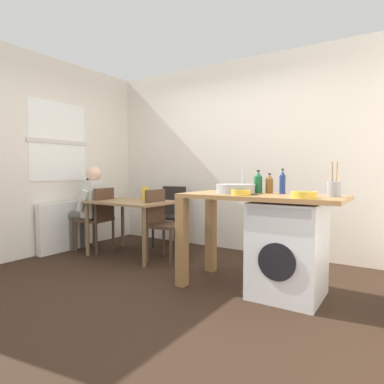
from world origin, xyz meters
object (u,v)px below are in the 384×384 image
chair_opposite (162,220)px  chair_person_seat (99,216)px  bottle_tall_green (258,183)px  mixing_bowl (241,192)px  bottle_squat_brown (269,184)px  utensil_crock (334,189)px  seated_person (90,204)px  bottle_clear_small (282,182)px  dining_table (132,208)px  chair_spare_by_wall (171,212)px  colander (304,194)px  vase (145,194)px  washing_machine (288,250)px

chair_opposite → chair_person_seat: bearing=-84.5°
bottle_tall_green → mixing_bowl: bottle_tall_green is taller
bottle_squat_brown → utensil_crock: (0.62, -0.16, -0.02)m
seated_person → bottle_squat_brown: size_ratio=6.08×
seated_person → bottle_clear_small: 2.81m
chair_opposite → utensil_crock: bearing=79.2°
dining_table → bottle_tall_green: size_ratio=4.81×
chair_person_seat → bottle_clear_small: size_ratio=3.71×
chair_spare_by_wall → colander: (2.30, -1.31, 0.44)m
chair_spare_by_wall → seated_person: bearing=37.7°
dining_table → seated_person: bearing=-171.0°
chair_spare_by_wall → utensil_crock: 2.73m
bottle_squat_brown → chair_person_seat: bearing=179.6°
chair_spare_by_wall → mixing_bowl: 2.21m
bottle_tall_green → bottle_clear_small: (0.25, -0.00, 0.01)m
chair_opposite → seated_person: 1.20m
bottle_tall_green → vase: size_ratio=1.23×
dining_table → bottle_squat_brown: bearing=-3.2°
colander → vase: size_ratio=1.08×
chair_opposite → chair_spare_by_wall: size_ratio=1.00×
chair_person_seat → washing_machine: size_ratio=1.05×
bottle_clear_small → utensil_crock: size_ratio=0.81×
utensil_crock → dining_table: bearing=174.0°
bottle_clear_small → bottle_squat_brown: bearing=166.0°
mixing_bowl → vase: 1.79m
chair_opposite → colander: 2.04m
chair_spare_by_wall → mixing_bowl: mixing_bowl is taller
utensil_crock → bottle_squat_brown: bearing=165.5°
bottle_tall_green → vase: bearing=171.9°
dining_table → chair_spare_by_wall: size_ratio=1.22×
bottle_clear_small → vase: size_ratio=1.30×
dining_table → vase: bearing=33.7°
dining_table → chair_opposite: 0.50m
chair_opposite → seated_person: bearing=-84.5°
dining_table → mixing_bowl: size_ratio=6.22×
washing_machine → colander: colander is taller
seated_person → washing_machine: seated_person is taller
seated_person → bottle_clear_small: (2.79, -0.03, 0.36)m
chair_opposite → bottle_clear_small: (1.61, -0.19, 0.52)m
chair_spare_by_wall → bottle_squat_brown: bearing=144.1°
bottle_tall_green → vase: (-1.68, 0.24, -0.19)m
dining_table → chair_opposite: chair_opposite is taller
seated_person → vase: seated_person is taller
chair_spare_by_wall → colander: 2.68m
mixing_bowl → washing_machine: bearing=27.9°
chair_person_seat → colander: 3.00m
chair_opposite → seated_person: size_ratio=0.75×
washing_machine → colander: (0.19, -0.22, 0.52)m
bottle_squat_brown → vase: bearing=173.4°
dining_table → bottle_clear_small: 2.12m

